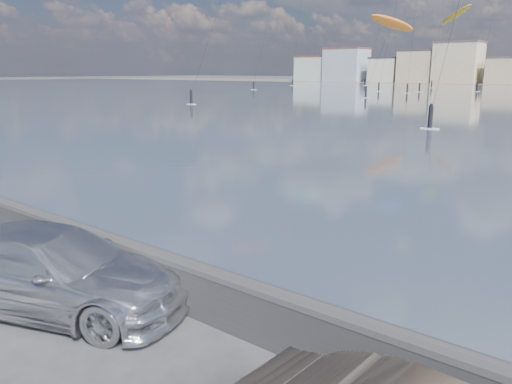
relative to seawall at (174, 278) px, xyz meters
The scene contains 5 objects.
ground 2.76m from the seawall, 90.00° to the right, with size 700.00×700.00×0.00m, color #333335.
seawall is the anchor object (origin of this frame).
car_silver 2.32m from the seawall, 139.00° to the right, with size 2.20×5.42×1.57m, color silver.
kitesurfer_12 114.34m from the seawall, 105.45° to the left, with size 8.80×11.39×18.51m.
kitesurfer_16 85.78m from the seawall, 111.46° to the left, with size 6.53×11.90×14.39m.
Camera 1 is at (6.86, -3.34, 4.49)m, focal length 35.00 mm.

